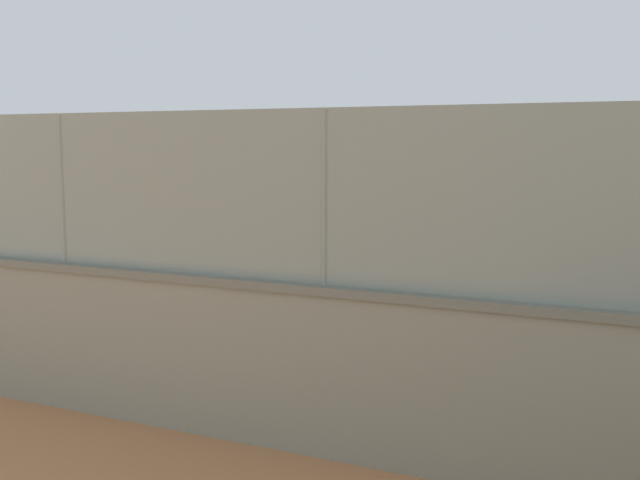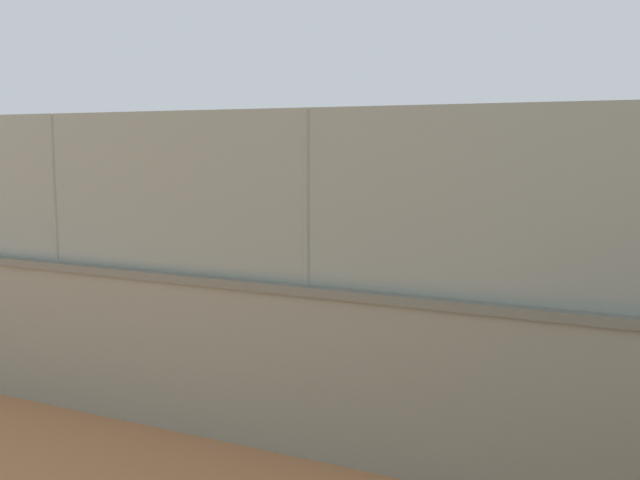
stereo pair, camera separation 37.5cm
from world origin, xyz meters
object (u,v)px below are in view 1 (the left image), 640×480
player_crossing_court (256,246)px  sports_ball (113,304)px  player_near_wall_returning (281,224)px  player_foreground_swinging (438,252)px

player_crossing_court → sports_ball: size_ratio=9.85×
player_crossing_court → player_near_wall_returning: size_ratio=0.91×
player_near_wall_returning → sports_ball: bearing=87.4°
player_crossing_court → player_near_wall_returning: player_near_wall_returning is taller
player_crossing_court → player_foreground_swinging: 3.54m
player_crossing_court → sports_ball: 2.98m
player_near_wall_returning → sports_ball: size_ratio=10.86×
sports_ball → player_crossing_court: bearing=-120.2°
player_crossing_court → player_foreground_swinging: size_ratio=0.99×
player_foreground_swinging → sports_ball: player_foreground_swinging is taller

